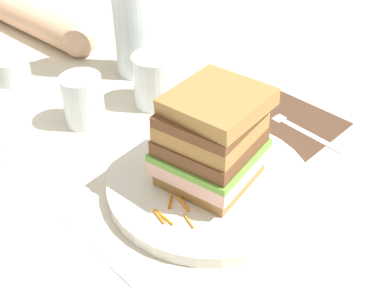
% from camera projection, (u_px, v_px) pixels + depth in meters
% --- Properties ---
extents(ground_plane, '(3.00, 3.00, 0.00)m').
position_uv_depth(ground_plane, '(208.00, 175.00, 0.67)').
color(ground_plane, beige).
extents(main_plate, '(0.27, 0.27, 0.02)m').
position_uv_depth(main_plate, '(209.00, 182.00, 0.64)').
color(main_plate, white).
rests_on(main_plate, ground_plane).
extents(sandwich, '(0.13, 0.13, 0.13)m').
position_uv_depth(sandwich, '(211.00, 140.00, 0.60)').
color(sandwich, '#A87A42').
rests_on(sandwich, main_plate).
extents(carrot_shred_0, '(0.01, 0.03, 0.00)m').
position_uv_depth(carrot_shred_0, '(159.00, 217.00, 0.58)').
color(carrot_shred_0, orange).
rests_on(carrot_shred_0, main_plate).
extents(carrot_shred_1, '(0.01, 0.03, 0.00)m').
position_uv_depth(carrot_shred_1, '(184.00, 204.00, 0.59)').
color(carrot_shred_1, orange).
rests_on(carrot_shred_1, main_plate).
extents(carrot_shred_2, '(0.01, 0.02, 0.00)m').
position_uv_depth(carrot_shred_2, '(189.00, 221.00, 0.57)').
color(carrot_shred_2, orange).
rests_on(carrot_shred_2, main_plate).
extents(carrot_shred_3, '(0.01, 0.03, 0.00)m').
position_uv_depth(carrot_shred_3, '(164.00, 217.00, 0.58)').
color(carrot_shred_3, orange).
rests_on(carrot_shred_3, main_plate).
extents(carrot_shred_4, '(0.02, 0.02, 0.00)m').
position_uv_depth(carrot_shred_4, '(170.00, 202.00, 0.60)').
color(carrot_shred_4, orange).
rests_on(carrot_shred_4, main_plate).
extents(carrot_shred_5, '(0.03, 0.01, 0.00)m').
position_uv_depth(carrot_shred_5, '(225.00, 149.00, 0.68)').
color(carrot_shred_5, orange).
rests_on(carrot_shred_5, main_plate).
extents(carrot_shred_6, '(0.02, 0.01, 0.00)m').
position_uv_depth(carrot_shred_6, '(228.00, 142.00, 0.69)').
color(carrot_shred_6, orange).
rests_on(carrot_shred_6, main_plate).
extents(carrot_shred_7, '(0.01, 0.03, 0.00)m').
position_uv_depth(carrot_shred_7, '(240.00, 144.00, 0.69)').
color(carrot_shred_7, orange).
rests_on(carrot_shred_7, main_plate).
extents(carrot_shred_8, '(0.01, 0.02, 0.00)m').
position_uv_depth(carrot_shred_8, '(236.00, 154.00, 0.67)').
color(carrot_shred_8, orange).
rests_on(carrot_shred_8, main_plate).
extents(carrot_shred_9, '(0.01, 0.03, 0.00)m').
position_uv_depth(carrot_shred_9, '(245.00, 137.00, 0.70)').
color(carrot_shred_9, orange).
rests_on(carrot_shred_9, main_plate).
extents(carrot_shred_10, '(0.03, 0.00, 0.00)m').
position_uv_depth(carrot_shred_10, '(244.00, 139.00, 0.70)').
color(carrot_shred_10, orange).
rests_on(carrot_shred_10, main_plate).
extents(napkin_dark, '(0.15, 0.17, 0.00)m').
position_uv_depth(napkin_dark, '(284.00, 120.00, 0.77)').
color(napkin_dark, '#4C3323').
rests_on(napkin_dark, ground_plane).
extents(fork, '(0.03, 0.17, 0.00)m').
position_uv_depth(fork, '(295.00, 125.00, 0.75)').
color(fork, silver).
rests_on(fork, napkin_dark).
extents(knife, '(0.03, 0.20, 0.00)m').
position_uv_depth(knife, '(114.00, 262.00, 0.55)').
color(knife, silver).
rests_on(knife, ground_plane).
extents(juice_glass, '(0.07, 0.07, 0.08)m').
position_uv_depth(juice_glass, '(156.00, 82.00, 0.79)').
color(juice_glass, white).
rests_on(juice_glass, ground_plane).
extents(empty_tumbler_1, '(0.07, 0.07, 0.07)m').
position_uv_depth(empty_tumbler_1, '(11.00, 77.00, 0.81)').
color(empty_tumbler_1, silver).
rests_on(empty_tumbler_1, ground_plane).
extents(empty_tumbler_2, '(0.06, 0.06, 0.08)m').
position_uv_depth(empty_tumbler_2, '(83.00, 100.00, 0.74)').
color(empty_tumbler_2, silver).
rests_on(empty_tumbler_2, ground_plane).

